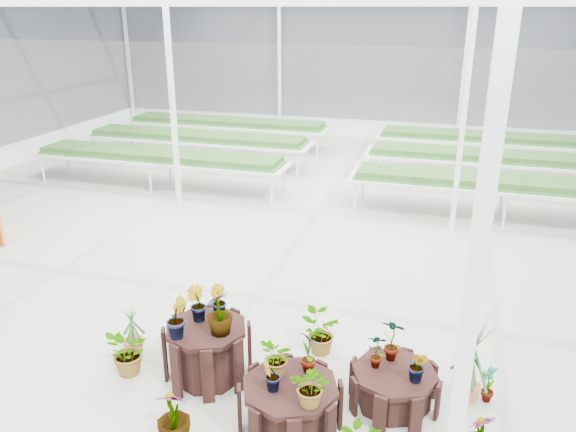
# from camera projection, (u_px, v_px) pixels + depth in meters

# --- Properties ---
(ground_plane) EXTENTS (24.00, 24.00, 0.00)m
(ground_plane) POSITION_uv_depth(u_px,v_px,m) (239.00, 304.00, 8.43)
(ground_plane) COLOR gray
(ground_plane) RESTS_ON ground
(greenhouse_shell) EXTENTS (18.00, 24.00, 4.50)m
(greenhouse_shell) POSITION_uv_depth(u_px,v_px,m) (234.00, 159.00, 7.64)
(greenhouse_shell) COLOR white
(greenhouse_shell) RESTS_ON ground
(steel_frame) EXTENTS (18.00, 24.00, 4.50)m
(steel_frame) POSITION_uv_depth(u_px,v_px,m) (234.00, 159.00, 7.64)
(steel_frame) COLOR silver
(steel_frame) RESTS_ON ground
(nursery_benches) EXTENTS (16.00, 7.00, 0.84)m
(nursery_benches) POSITION_uv_depth(u_px,v_px,m) (337.00, 160.00, 14.75)
(nursery_benches) COLOR silver
(nursery_benches) RESTS_ON ground
(plinth_tall) EXTENTS (1.29, 1.29, 0.68)m
(plinth_tall) POSITION_uv_depth(u_px,v_px,m) (208.00, 351.00, 6.69)
(plinth_tall) COLOR black
(plinth_tall) RESTS_ON ground
(plinth_mid) EXTENTS (1.40, 1.40, 0.56)m
(plinth_mid) POSITION_uv_depth(u_px,v_px,m) (290.00, 407.00, 5.86)
(plinth_mid) COLOR black
(plinth_mid) RESTS_ON ground
(plinth_low) EXTENTS (1.14, 1.14, 0.44)m
(plinth_low) POSITION_uv_depth(u_px,v_px,m) (394.00, 388.00, 6.24)
(plinth_low) COLOR black
(plinth_low) RESTS_ON ground
(nursery_plants) EXTENTS (4.63, 2.91, 1.26)m
(nursery_plants) POSITION_uv_depth(u_px,v_px,m) (279.00, 359.00, 6.31)
(nursery_plants) COLOR #2A4D1F
(nursery_plants) RESTS_ON ground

